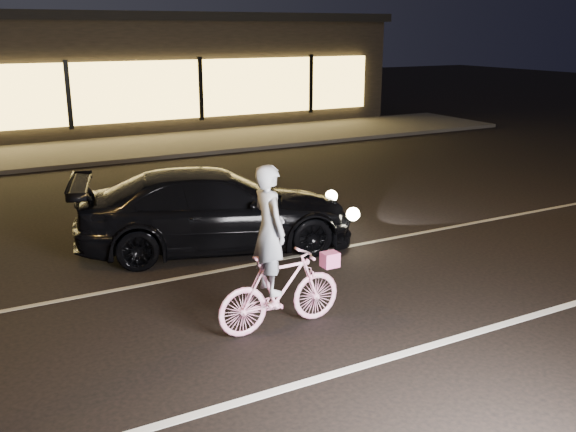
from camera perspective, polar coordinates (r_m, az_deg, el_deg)
ground at (r=8.53m, az=0.51°, el=-8.91°), size 90.00×90.00×0.00m
lane_stripe_near at (r=7.40m, az=6.32°, el=-13.18°), size 60.00×0.12×0.01m
lane_stripe_far at (r=10.18m, az=-4.99°, el=-4.64°), size 60.00×0.10×0.01m
sidewalk at (r=20.41m, az=-17.63°, el=5.46°), size 30.00×4.00×0.12m
storefront at (r=26.02m, az=-20.73°, el=12.02°), size 25.40×8.42×4.20m
cyclist at (r=7.91m, az=-0.95°, el=-5.05°), size 1.68×0.58×2.12m
sedan at (r=10.96m, az=-6.39°, el=0.58°), size 5.02×3.06×1.36m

